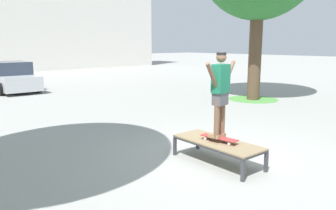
# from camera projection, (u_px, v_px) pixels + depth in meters

# --- Properties ---
(ground_plane) EXTENTS (120.00, 120.00, 0.00)m
(ground_plane) POSITION_uv_depth(u_px,v_px,m) (220.00, 157.00, 7.13)
(ground_plane) COLOR #999993
(skate_box) EXTENTS (0.84, 1.93, 0.46)m
(skate_box) POSITION_uv_depth(u_px,v_px,m) (218.00, 143.00, 6.70)
(skate_box) COLOR #38383D
(skate_box) RESTS_ON ground
(skateboard) EXTENTS (0.29, 0.82, 0.09)m
(skateboard) POSITION_uv_depth(u_px,v_px,m) (219.00, 138.00, 6.65)
(skateboard) COLOR #B23333
(skateboard) RESTS_ON skate_box
(skater) EXTENTS (1.00, 0.32, 1.69)m
(skater) POSITION_uv_depth(u_px,v_px,m) (220.00, 89.00, 6.47)
(skater) COLOR brown
(skater) RESTS_ON skateboard
(grass_patch_near_right) EXTENTS (2.15, 2.15, 0.01)m
(grass_patch_near_right) POSITION_uv_depth(u_px,v_px,m) (253.00, 99.00, 14.49)
(grass_patch_near_right) COLOR #519342
(grass_patch_near_right) RESTS_ON ground
(car_silver) EXTENTS (2.09, 4.29, 1.50)m
(car_silver) POSITION_uv_depth(u_px,v_px,m) (13.00, 78.00, 16.94)
(car_silver) COLOR #B7BABF
(car_silver) RESTS_ON ground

